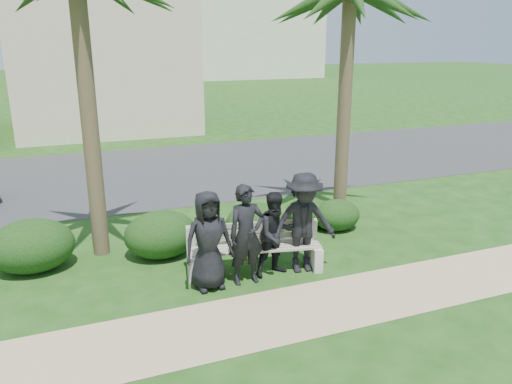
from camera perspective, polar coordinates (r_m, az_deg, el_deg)
ground at (r=9.72m, az=-0.18°, el=-8.51°), size 160.00×160.00×0.00m
footpath at (r=8.26m, az=4.49°, el=-13.45°), size 30.00×1.60×0.01m
asphalt_street at (r=17.02m, az=-10.02°, el=2.40°), size 160.00×8.00×0.01m
stucco_bldg_right at (r=26.29m, az=-17.30°, el=15.00°), size 8.40×8.40×7.30m
park_bench at (r=9.40m, az=-0.25°, el=-6.79°), size 2.62×1.08×0.87m
man_a at (r=8.64m, az=-5.47°, el=-5.54°), size 0.90×0.62×1.77m
man_b at (r=8.78m, az=-1.10°, el=-4.90°), size 0.67×0.44×1.82m
man_c at (r=9.13m, az=2.30°, el=-4.82°), size 0.84×0.70×1.59m
man_d at (r=9.25m, az=5.46°, el=-3.54°), size 1.31×0.86×1.91m
hedge_a at (r=10.33m, az=-24.25°, el=-5.46°), size 1.55×1.28×1.01m
hedge_b at (r=10.21m, az=-10.81°, el=-4.63°), size 1.46×1.21×0.95m
hedge_d at (r=10.71m, az=-0.00°, el=-3.49°), size 1.35×1.12×0.88m
hedge_e at (r=11.70m, az=5.92°, el=-2.25°), size 1.09×0.90×0.71m
hedge_f at (r=11.61m, az=9.19°, el=-2.51°), size 1.10×0.91×0.72m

